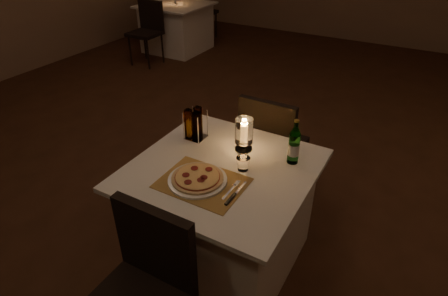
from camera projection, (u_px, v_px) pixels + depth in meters
The scene contains 17 objects.
floor at pixel (235, 200), 3.03m from camera, with size 8.00×10.00×0.02m, color #482817.
main_table at pixel (222, 216), 2.32m from camera, with size 1.00×1.00×0.74m.
chair_near at pixel (145, 280), 1.70m from camera, with size 0.42×0.42×0.90m.
chair_far at pixel (270, 140), 2.75m from camera, with size 0.42×0.42×0.90m.
placemat at pixel (202, 183), 2.00m from camera, with size 0.45×0.34×0.00m, color #B2823D.
plate at pixel (198, 180), 2.01m from camera, with size 0.32×0.32×0.01m, color white.
pizza at pixel (197, 177), 2.00m from camera, with size 0.28×0.28×0.02m.
fork at pixel (232, 188), 1.96m from camera, with size 0.02×0.18×0.00m.
knife at pixel (233, 197), 1.90m from camera, with size 0.02×0.22×0.01m.
tumbler at pixel (243, 164), 2.09m from camera, with size 0.08×0.08×0.08m, color white, non-canonical shape.
water_bottle at pixel (294, 146), 2.11m from camera, with size 0.07×0.07×0.28m.
hurricane_candle at pixel (244, 132), 2.23m from camera, with size 0.11×0.11×0.21m.
cruet_caddy at pixel (195, 125), 2.35m from camera, with size 0.12×0.12×0.21m.
neighbor_table_left at pixel (177, 27), 6.14m from camera, with size 1.00×1.00×0.74m.
neighbor_chair_la at pixel (148, 26), 5.52m from camera, with size 0.42×0.42×0.90m.
neighbor_chair_lb at pixel (200, 8), 6.57m from camera, with size 0.42×0.42×0.90m.
neighbor_candle_left at pixel (175, 1), 5.92m from camera, with size 0.03×0.03×0.11m.
Camera 1 is at (1.08, -2.08, 1.97)m, focal length 30.00 mm.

